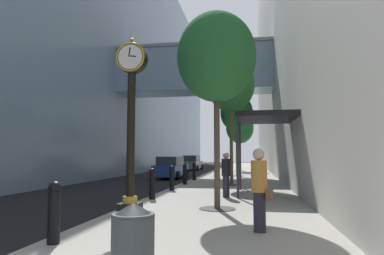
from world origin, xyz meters
TOP-DOWN VIEW (x-y plane):
  - ground_plane at (0.00, 27.00)m, footprint 110.00×110.00m
  - sidewalk_right at (2.90, 30.00)m, footprint 5.80×80.00m
  - building_block_left at (-11.03, 29.96)m, footprint 21.73×80.00m
  - building_block_right at (10.30, 30.00)m, footprint 9.00×80.00m
  - street_clock at (0.77, 6.78)m, footprint 0.84×0.55m
  - bollard_nearest at (0.36, 3.91)m, footprint 0.24×0.24m
  - bollard_third at (0.36, 10.26)m, footprint 0.24×0.24m
  - bollard_fourth at (0.36, 13.44)m, footprint 0.24×0.24m
  - bollard_fifth at (0.36, 16.61)m, footprint 0.24×0.24m
  - bollard_sixth at (0.36, 19.78)m, footprint 0.24×0.24m
  - street_tree_near at (2.95, 8.42)m, footprint 2.47×2.47m
  - street_tree_mid_near at (2.95, 16.56)m, footprint 2.61×2.61m
  - street_tree_mid_far at (2.95, 24.70)m, footprint 2.56×2.56m
  - street_tree_far at (2.95, 32.84)m, footprint 2.81×2.81m
  - trash_bin at (2.54, 2.08)m, footprint 0.53×0.53m
  - pedestrian_walking at (4.14, 5.52)m, footprint 0.50×0.41m
  - pedestrian_by_clock at (3.03, 11.22)m, footprint 0.38×0.38m
  - storefront_awning at (4.56, 12.63)m, footprint 2.40×3.60m
  - car_blue_near at (-1.96, 23.02)m, footprint 2.04×4.49m
  - car_grey_mid at (-2.75, 37.00)m, footprint 2.12×4.57m

SIDE VIEW (x-z plane):
  - ground_plane at x=0.00m, z-range 0.00..0.00m
  - sidewalk_right at x=2.90m, z-range 0.00..0.14m
  - trash_bin at x=2.54m, z-range 0.15..1.20m
  - bollard_nearest at x=0.36m, z-range 0.17..1.30m
  - bollard_third at x=0.36m, z-range 0.17..1.30m
  - bollard_fourth at x=0.36m, z-range 0.17..1.30m
  - bollard_fifth at x=0.36m, z-range 0.17..1.30m
  - bollard_sixth at x=0.36m, z-range 0.17..1.30m
  - car_blue_near at x=-1.96m, z-range -0.02..1.62m
  - car_grey_mid at x=-2.75m, z-range -0.03..1.69m
  - pedestrian_by_clock at x=3.03m, z-range 0.20..1.93m
  - pedestrian_walking at x=4.14m, z-range 0.19..1.96m
  - street_clock at x=0.77m, z-range 0.38..5.24m
  - storefront_awning at x=4.56m, z-range 1.63..4.93m
  - street_tree_far at x=2.95m, z-range 1.53..7.57m
  - street_tree_near at x=2.95m, z-range 1.75..7.87m
  - street_tree_mid_far at x=2.95m, z-range 1.86..8.28m
  - street_tree_mid_near at x=2.95m, z-range 2.11..9.11m
  - building_block_left at x=-11.03m, z-range -0.03..25.43m
  - building_block_right at x=10.30m, z-range 0.00..28.42m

